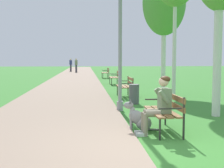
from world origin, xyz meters
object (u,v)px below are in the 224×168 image
at_px(dog_grey, 139,119).
at_px(pedestrian_distant, 76,65).
at_px(park_bench_mid, 126,85).
at_px(park_bench_far, 115,76).
at_px(birch_tree_fourth, 164,3).
at_px(lamp_post_near, 120,38).
at_px(park_bench_furthest, 106,72).
at_px(person_seated_on_near_bench, 159,103).
at_px(park_bench_near, 166,109).
at_px(litter_bin, 134,94).
at_px(pedestrian_further_distant, 71,65).

xyz_separation_m(dog_grey, pedestrian_distant, (-2.22, 29.12, 0.58)).
xyz_separation_m(park_bench_mid, park_bench_far, (0.18, 6.29, 0.00)).
bearing_deg(birch_tree_fourth, lamp_post_near, -117.75).
relative_size(park_bench_furthest, dog_grey, 1.83).
relative_size(person_seated_on_near_bench, birch_tree_fourth, 0.21).
relative_size(park_bench_far, birch_tree_fourth, 0.26).
bearing_deg(park_bench_near, lamp_post_near, 103.96).
relative_size(park_bench_near, dog_grey, 1.83).
bearing_deg(park_bench_furthest, park_bench_mid, -90.12).
xyz_separation_m(litter_bin, pedestrian_further_distant, (-3.49, 27.45, 0.49)).
relative_size(park_bench_furthest, pedestrian_distant, 0.91).
distance_m(park_bench_far, litter_bin, 8.25).
bearing_deg(lamp_post_near, pedestrian_further_distant, 95.59).
xyz_separation_m(park_bench_far, park_bench_furthest, (-0.15, 6.32, 0.00)).
relative_size(park_bench_near, park_bench_mid, 1.00).
xyz_separation_m(park_bench_near, park_bench_far, (0.14, 12.45, 0.00)).
relative_size(dog_grey, pedestrian_further_distant, 0.50).
distance_m(dog_grey, litter_bin, 4.03).
height_order(park_bench_mid, dog_grey, park_bench_mid).
relative_size(park_bench_far, pedestrian_further_distant, 0.91).
bearing_deg(pedestrian_further_distant, park_bench_far, -79.24).
height_order(park_bench_furthest, lamp_post_near, lamp_post_near).
bearing_deg(person_seated_on_near_bench, litter_bin, 87.61).
distance_m(park_bench_far, dog_grey, 12.27).
bearing_deg(dog_grey, park_bench_far, 86.77).
relative_size(person_seated_on_near_bench, pedestrian_further_distant, 0.76).
distance_m(dog_grey, lamp_post_near, 3.26).
bearing_deg(birch_tree_fourth, pedestrian_distant, 102.53).
relative_size(park_bench_far, park_bench_furthest, 1.00).
height_order(dog_grey, birch_tree_fourth, birch_tree_fourth).
height_order(lamp_post_near, pedestrian_distant, lamp_post_near).
distance_m(park_bench_furthest, dog_grey, 18.57).
height_order(lamp_post_near, birch_tree_fourth, birch_tree_fourth).
bearing_deg(park_bench_far, dog_grey, -93.23).
bearing_deg(park_bench_furthest, pedestrian_further_distant, 105.19).
bearing_deg(park_bench_far, lamp_post_near, -94.88).
relative_size(park_bench_near, litter_bin, 2.14).
height_order(birch_tree_fourth, pedestrian_distant, birch_tree_fourth).
distance_m(person_seated_on_near_bench, dog_grey, 0.71).
distance_m(park_bench_mid, lamp_post_near, 3.86).
distance_m(park_bench_mid, park_bench_far, 6.29).
bearing_deg(lamp_post_near, litter_bin, 64.79).
distance_m(pedestrian_distant, pedestrian_further_distant, 2.44).
bearing_deg(park_bench_furthest, lamp_post_near, -92.41).
relative_size(park_bench_furthest, litter_bin, 2.14).
bearing_deg(park_bench_near, litter_bin, 90.29).
xyz_separation_m(park_bench_near, park_bench_furthest, (-0.02, 18.77, 0.00)).
xyz_separation_m(park_bench_near, birch_tree_fourth, (1.99, 7.87, 3.72)).
bearing_deg(park_bench_far, pedestrian_further_distant, 100.76).
bearing_deg(park_bench_mid, park_bench_furthest, 89.88).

